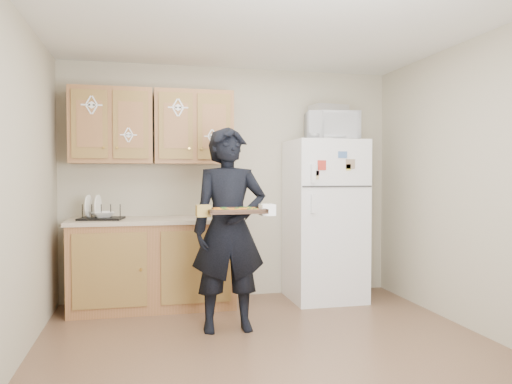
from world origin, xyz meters
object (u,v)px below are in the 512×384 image
microwave (332,126)px  person (229,229)px  baking_tray (236,212)px  dish_rack (101,211)px  refrigerator (325,220)px

microwave → person: bearing=-138.6°
person → baking_tray: size_ratio=3.81×
microwave → dish_rack: microwave is taller
refrigerator → person: person is taller
refrigerator → microwave: bearing=-42.5°
person → baking_tray: (0.00, -0.30, 0.17)m
refrigerator → dish_rack: bearing=179.1°
refrigerator → baking_tray: 1.65m
refrigerator → person: 1.45m
person → dish_rack: 1.42m
person → dish_rack: (-1.11, 0.87, 0.11)m
baking_tray → dish_rack: baking_tray is taller
person → microwave: 1.76m
dish_rack → baking_tray: bearing=-46.4°
refrigerator → baking_tray: (-1.18, -1.14, 0.19)m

